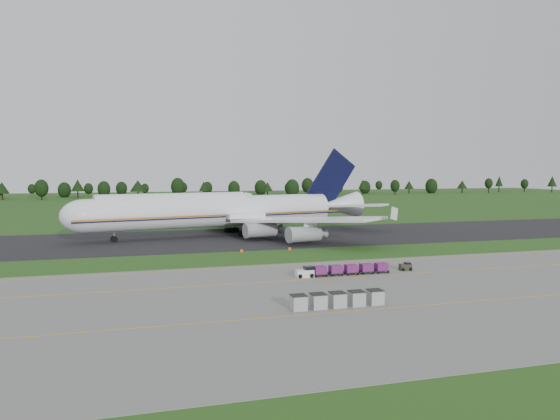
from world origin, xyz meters
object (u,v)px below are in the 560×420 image
object	(u,v)px
aircraft	(220,210)
uld_row	(338,300)
edge_markers	(266,250)
baggage_train	(341,270)
utility_cart	(405,267)

from	to	relation	value
aircraft	uld_row	size ratio (longest dim) A/B	6.79
uld_row	edge_markers	size ratio (longest dim) A/B	1.11
aircraft	edge_markers	size ratio (longest dim) A/B	7.52
aircraft	edge_markers	world-z (taller)	aircraft
uld_row	baggage_train	bearing A→B (deg)	65.93
baggage_train	uld_row	bearing A→B (deg)	-114.07
baggage_train	uld_row	xyz separation A→B (m)	(-7.93, -17.76, 0.06)
utility_cart	uld_row	world-z (taller)	uld_row
aircraft	edge_markers	xyz separation A→B (m)	(4.07, -27.58, -5.89)
utility_cart	edge_markers	size ratio (longest dim) A/B	0.19
aircraft	baggage_train	bearing A→B (deg)	-80.60
baggage_train	edge_markers	distance (m)	26.86
uld_row	aircraft	bearing A→B (deg)	90.80
baggage_train	edge_markers	bearing A→B (deg)	100.45
aircraft	edge_markers	bearing A→B (deg)	-81.61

